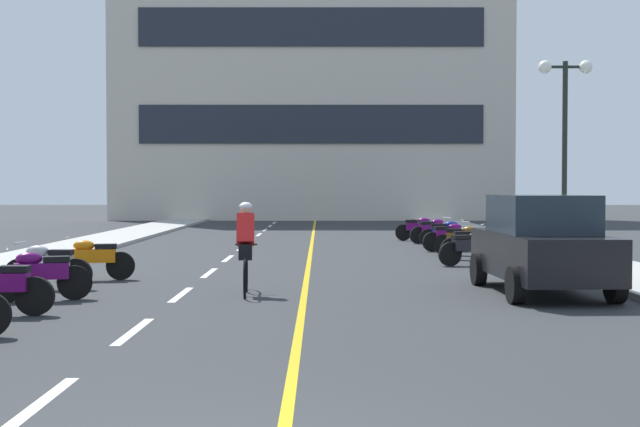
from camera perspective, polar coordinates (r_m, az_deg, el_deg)
ground_plane at (r=26.76m, az=-1.02°, el=-2.47°), size 140.00×140.00×0.00m
curb_left at (r=30.73m, az=-14.46°, el=-1.87°), size 2.40×72.00×0.12m
curb_right at (r=30.48m, az=12.76°, el=-1.88°), size 2.40×72.00×0.12m
lane_dash_0 at (r=8.32m, az=-18.03°, el=-11.94°), size 0.14×2.20×0.01m
lane_dash_1 at (r=12.11m, az=-12.07°, el=-7.60°), size 0.14×2.20×0.01m
lane_dash_2 at (r=16.01m, az=-9.03°, el=-5.31°), size 0.14×2.20×0.01m
lane_dash_3 at (r=19.94m, az=-7.20°, el=-3.91°), size 0.14×2.20×0.01m
lane_dash_4 at (r=23.90m, az=-5.97°, el=-2.97°), size 0.14×2.20×0.01m
lane_dash_5 at (r=27.87m, az=-5.10°, el=-2.30°), size 0.14×2.20×0.01m
lane_dash_6 at (r=31.84m, az=-4.44°, el=-1.80°), size 0.14×2.20×0.01m
lane_dash_7 at (r=35.83m, az=-3.93°, el=-1.40°), size 0.14×2.20×0.01m
lane_dash_8 at (r=39.81m, az=-3.53°, el=-1.09°), size 0.14×2.20×0.01m
lane_dash_9 at (r=43.80m, az=-3.19°, el=-0.83°), size 0.14×2.20×0.01m
lane_dash_10 at (r=47.79m, az=-2.91°, el=-0.62°), size 0.14×2.20×0.01m
lane_dash_11 at (r=51.78m, az=-2.68°, el=-0.44°), size 0.14×2.20×0.01m
centre_line_yellow at (r=29.75m, az=-0.42°, el=-2.04°), size 0.12×66.00×0.01m
office_building at (r=55.55m, az=-0.41°, el=9.48°), size 24.04×8.84×18.89m
street_lamp_mid at (r=24.31m, az=16.01°, el=6.38°), size 1.46×0.36×5.27m
parked_car_near at (r=16.41m, az=14.55°, el=-1.97°), size 2.06×4.26×1.82m
motorcycle_3 at (r=14.05m, az=-20.41°, el=-4.45°), size 1.70×0.60×0.92m
motorcycle_4 at (r=15.61m, az=-17.85°, el=-3.81°), size 1.64×0.78×0.92m
motorcycle_5 at (r=17.33m, az=-17.44°, el=-3.27°), size 1.70×0.60×0.92m
motorcycle_6 at (r=18.78m, az=-14.63°, el=-2.86°), size 1.70×0.60×0.92m
motorcycle_7 at (r=21.92m, az=10.04°, el=-2.18°), size 1.65×0.77×0.92m
motorcycle_8 at (r=23.70m, az=10.14°, el=-1.89°), size 1.70×0.60×0.92m
motorcycle_9 at (r=25.11m, az=9.59°, el=-1.69°), size 1.63×0.81×0.92m
motorcycle_10 at (r=26.70m, az=8.67°, el=-1.48°), size 1.67×0.68×0.92m
motorcycle_11 at (r=28.54m, az=8.45°, el=-1.27°), size 1.70×0.60×0.92m
motorcycle_12 at (r=30.40m, az=7.59°, el=-1.09°), size 1.65×0.75×0.92m
motorcycle_13 at (r=31.81m, az=6.68°, el=-0.96°), size 1.70×0.60×0.92m
cyclist_rider at (r=15.82m, az=-4.81°, el=-2.16°), size 0.42×1.77×1.71m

